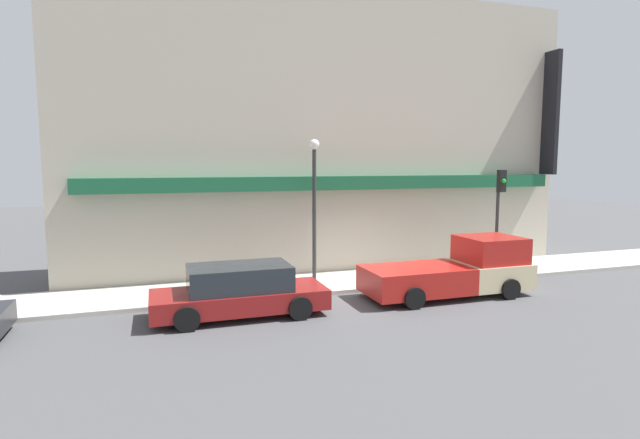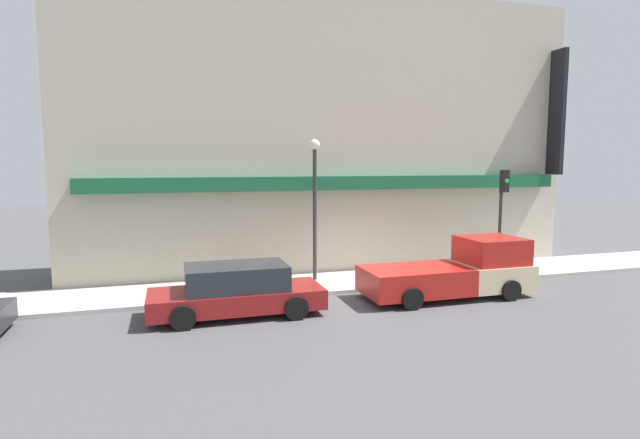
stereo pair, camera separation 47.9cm
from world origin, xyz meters
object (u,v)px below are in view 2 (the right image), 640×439
(parked_car, at_px, (237,291))
(fire_hydrant, at_px, (237,282))
(street_lamp, at_px, (315,191))
(pickup_truck, at_px, (457,272))
(traffic_light, at_px, (502,203))

(parked_car, distance_m, fire_hydrant, 2.19)
(street_lamp, bearing_deg, pickup_truck, -37.76)
(parked_car, relative_size, fire_hydrant, 7.90)
(fire_hydrant, bearing_deg, street_lamp, 16.17)
(parked_car, relative_size, street_lamp, 0.97)
(pickup_truck, distance_m, traffic_light, 3.87)
(pickup_truck, xyz_separation_m, street_lamp, (-3.85, 2.98, 2.46))
(pickup_truck, bearing_deg, street_lamp, 141.74)
(parked_car, bearing_deg, fire_hydrant, 84.20)
(fire_hydrant, xyz_separation_m, street_lamp, (2.85, 0.83, 2.82))
(fire_hydrant, distance_m, street_lamp, 4.09)
(pickup_truck, distance_m, fire_hydrant, 7.04)
(pickup_truck, relative_size, fire_hydrant, 8.95)
(pickup_truck, relative_size, street_lamp, 1.10)
(parked_car, bearing_deg, pickup_truck, 1.58)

